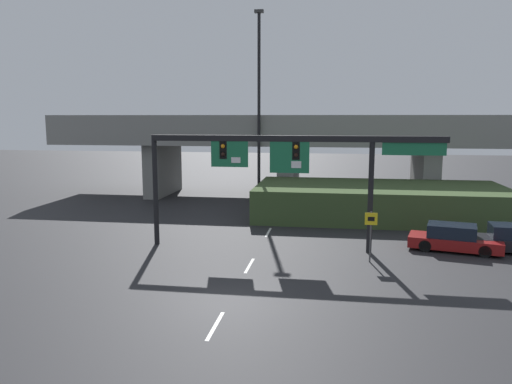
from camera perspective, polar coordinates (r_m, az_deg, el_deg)
name	(u,v)px	position (r m, az deg, el deg)	size (l,w,h in m)	color
ground_plane	(229,302)	(19.79, -3.14, -12.46)	(160.00, 160.00, 0.00)	#262628
lane_markings	(268,232)	(31.06, 1.42, -4.62)	(0.14, 30.71, 0.01)	silver
signal_gantry	(282,158)	(26.39, 3.01, 3.92)	(15.58, 0.44, 6.13)	black
speed_limit_sign	(371,229)	(25.09, 12.98, -4.19)	(0.60, 0.11, 2.53)	#4C4C4C
highway_light_pole_near	(259,105)	(39.91, 0.34, 9.88)	(0.70, 0.36, 15.24)	black
overpass_bridge	(289,141)	(44.15, 3.79, 5.79)	(41.07, 8.52, 7.24)	gray
grass_embankment	(379,201)	(36.53, 13.91, -1.06)	(17.35, 8.29, 2.27)	#384C28
parked_sedan_near_right	(454,239)	(28.77, 21.67, -4.97)	(5.00, 2.90, 1.42)	maroon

